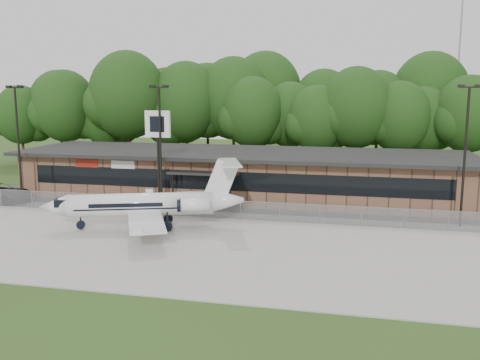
# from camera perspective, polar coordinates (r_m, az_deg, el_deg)

# --- Properties ---
(ground) EXTENTS (160.00, 160.00, 0.00)m
(ground) POSITION_cam_1_polar(r_m,az_deg,el_deg) (28.01, -11.12, -11.22)
(ground) COLOR #304719
(ground) RESTS_ON ground
(apron) EXTENTS (64.00, 18.00, 0.08)m
(apron) POSITION_cam_1_polar(r_m,az_deg,el_deg) (35.05, -5.75, -6.73)
(apron) COLOR #9E9B93
(apron) RESTS_ON ground
(parking_lot) EXTENTS (50.00, 9.00, 0.06)m
(parking_lot) POSITION_cam_1_polar(r_m,az_deg,el_deg) (45.74, -1.10, -2.81)
(parking_lot) COLOR #383835
(parking_lot) RESTS_ON ground
(terminal) EXTENTS (41.00, 11.65, 4.30)m
(terminal) POSITION_cam_1_polar(r_m,az_deg,el_deg) (49.59, 0.15, 0.69)
(terminal) COLOR brown
(terminal) RESTS_ON ground
(fence) EXTENTS (46.00, 0.04, 1.52)m
(fence) POSITION_cam_1_polar(r_m,az_deg,el_deg) (41.34, -2.64, -3.11)
(fence) COLOR gray
(fence) RESTS_ON ground
(treeline) EXTENTS (72.00, 12.00, 15.00)m
(treeline) POSITION_cam_1_polar(r_m,az_deg,el_deg) (66.75, 3.66, 7.56)
(treeline) COLOR #1D3812
(treeline) RESTS_ON ground
(radio_mast) EXTENTS (0.20, 0.20, 25.00)m
(radio_mast) POSITION_cam_1_polar(r_m,az_deg,el_deg) (72.68, 22.25, 10.99)
(radio_mast) COLOR gray
(radio_mast) RESTS_ON ground
(light_pole_left) EXTENTS (1.55, 0.30, 10.23)m
(light_pole_left) POSITION_cam_1_polar(r_m,az_deg,el_deg) (49.79, -22.61, 4.39)
(light_pole_left) COLOR black
(light_pole_left) RESTS_ON ground
(light_pole_mid) EXTENTS (1.55, 0.30, 10.23)m
(light_pole_mid) POSITION_cam_1_polar(r_m,az_deg,el_deg) (43.53, -8.52, 4.37)
(light_pole_mid) COLOR black
(light_pole_mid) RESTS_ON ground
(light_pole_right) EXTENTS (1.55, 0.30, 10.23)m
(light_pole_right) POSITION_cam_1_polar(r_m,az_deg,el_deg) (41.09, 22.92, 3.41)
(light_pole_right) COLOR black
(light_pole_right) RESTS_ON ground
(business_jet) EXTENTS (14.36, 12.85, 4.90)m
(business_jet) POSITION_cam_1_polar(r_m,az_deg,el_deg) (38.69, -9.68, -2.65)
(business_jet) COLOR white
(business_jet) RESTS_ON ground
(pole_sign) EXTENTS (2.16, 0.37, 8.21)m
(pole_sign) POSITION_cam_1_polar(r_m,az_deg,el_deg) (43.88, -8.75, 4.81)
(pole_sign) COLOR black
(pole_sign) RESTS_ON ground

